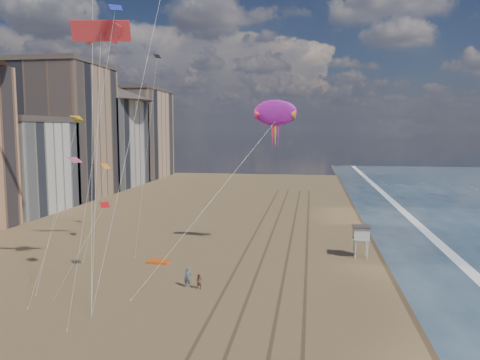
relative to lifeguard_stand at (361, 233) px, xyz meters
name	(u,v)px	position (x,y,z in m)	size (l,w,h in m)	color
wet_sand	(406,243)	(6.59, 7.70, -2.85)	(260.00, 260.00, 0.00)	#42301E
foam	(440,245)	(10.79, 7.70, -2.85)	(260.00, 260.00, 0.00)	white
tracks	(274,259)	(-9.86, -2.30, -2.84)	(7.68, 120.00, 0.01)	brown
buildings	(50,135)	(-58.14, 33.29, 10.70)	(34.72, 131.35, 29.00)	#C6B284
lifeguard_stand	(361,233)	(0.00, 0.00, 0.00)	(2.05, 2.05, 3.70)	silver
grounded_kite	(159,261)	(-22.48, -5.66, -2.72)	(2.38, 1.51, 0.27)	#EC5813
show_kite	(275,113)	(-10.09, 0.59, 13.82)	(7.94, 9.44, 26.16)	#9E189D
kite_flyer_a	(188,277)	(-17.18, -13.01, -1.89)	(0.70, 0.46, 1.92)	slate
kite_flyer_b	(199,281)	(-15.97, -13.41, -2.10)	(0.73, 0.57, 1.49)	#925C4A
small_kites	(103,117)	(-27.05, -8.78, 13.16)	(10.57, 19.55, 18.52)	gold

